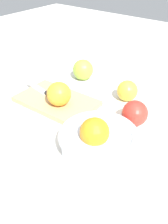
{
  "coord_description": "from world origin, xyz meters",
  "views": [
    {
      "loc": [
        -0.42,
        0.48,
        0.44
      ],
      "look_at": [
        -0.05,
        0.01,
        0.04
      ],
      "focal_mm": 40.83,
      "sensor_mm": 36.0,
      "label": 1
    }
  ],
  "objects_px": {
    "orange_on_board": "(59,94)",
    "apple_front_right": "(83,70)",
    "apple_front_left": "(135,113)",
    "cutting_board": "(56,101)",
    "apple_front_left_2": "(127,91)",
    "knife": "(44,92)",
    "bowl": "(98,139)"
  },
  "relations": [
    {
      "from": "apple_front_left_2",
      "to": "orange_on_board",
      "type": "bearing_deg",
      "value": 52.26
    },
    {
      "from": "apple_front_left_2",
      "to": "knife",
      "type": "bearing_deg",
      "value": 34.47
    },
    {
      "from": "cutting_board",
      "to": "apple_front_left_2",
      "type": "bearing_deg",
      "value": -136.42
    },
    {
      "from": "cutting_board",
      "to": "apple_front_left_2",
      "type": "distance_m",
      "value": 0.23
    },
    {
      "from": "knife",
      "to": "cutting_board",
      "type": "bearing_deg",
      "value": 176.04
    },
    {
      "from": "apple_front_left_2",
      "to": "apple_front_right",
      "type": "bearing_deg",
      "value": -8.66
    },
    {
      "from": "bowl",
      "to": "cutting_board",
      "type": "bearing_deg",
      "value": -22.65
    },
    {
      "from": "bowl",
      "to": "apple_front_left",
      "type": "xyz_separation_m",
      "value": [
        -0.02,
        -0.15,
        0.0
      ]
    },
    {
      "from": "orange_on_board",
      "to": "bowl",
      "type": "bearing_deg",
      "value": 158.59
    },
    {
      "from": "orange_on_board",
      "to": "knife",
      "type": "relative_size",
      "value": 0.48
    },
    {
      "from": "apple_front_right",
      "to": "bowl",
      "type": "bearing_deg",
      "value": 133.55
    },
    {
      "from": "knife",
      "to": "apple_front_right",
      "type": "xyz_separation_m",
      "value": [
        -0.02,
        -0.19,
        0.02
      ]
    },
    {
      "from": "orange_on_board",
      "to": "apple_front_left",
      "type": "bearing_deg",
      "value": -162.1
    },
    {
      "from": "bowl",
      "to": "apple_front_left",
      "type": "height_order",
      "value": "bowl"
    },
    {
      "from": "bowl",
      "to": "apple_front_left_2",
      "type": "bearing_deg",
      "value": -75.64
    },
    {
      "from": "knife",
      "to": "apple_front_left",
      "type": "xyz_separation_m",
      "value": [
        -0.31,
        -0.05,
        0.02
      ]
    },
    {
      "from": "bowl",
      "to": "knife",
      "type": "xyz_separation_m",
      "value": [
        0.29,
        -0.1,
        -0.01
      ]
    },
    {
      "from": "bowl",
      "to": "cutting_board",
      "type": "distance_m",
      "value": 0.26
    },
    {
      "from": "orange_on_board",
      "to": "apple_front_left",
      "type": "distance_m",
      "value": 0.24
    },
    {
      "from": "orange_on_board",
      "to": "apple_front_left",
      "type": "height_order",
      "value": "orange_on_board"
    },
    {
      "from": "cutting_board",
      "to": "orange_on_board",
      "type": "bearing_deg",
      "value": 149.7
    },
    {
      "from": "bowl",
      "to": "cutting_board",
      "type": "xyz_separation_m",
      "value": [
        0.23,
        -0.1,
        -0.03
      ]
    },
    {
      "from": "orange_on_board",
      "to": "apple_front_left_2",
      "type": "xyz_separation_m",
      "value": [
        -0.14,
        -0.18,
        -0.02
      ]
    },
    {
      "from": "cutting_board",
      "to": "knife",
      "type": "height_order",
      "value": "knife"
    },
    {
      "from": "apple_front_left_2",
      "to": "apple_front_right",
      "type": "height_order",
      "value": "apple_front_right"
    },
    {
      "from": "knife",
      "to": "bowl",
      "type": "bearing_deg",
      "value": 160.85
    },
    {
      "from": "orange_on_board",
      "to": "apple_front_right",
      "type": "relative_size",
      "value": 0.97
    },
    {
      "from": "orange_on_board",
      "to": "apple_front_left_2",
      "type": "distance_m",
      "value": 0.23
    },
    {
      "from": "bowl",
      "to": "orange_on_board",
      "type": "distance_m",
      "value": 0.22
    },
    {
      "from": "bowl",
      "to": "cutting_board",
      "type": "relative_size",
      "value": 0.78
    },
    {
      "from": "bowl",
      "to": "apple_front_left_2",
      "type": "relative_size",
      "value": 2.93
    },
    {
      "from": "apple_front_left",
      "to": "apple_front_left_2",
      "type": "xyz_separation_m",
      "value": [
        0.09,
        -0.11,
        -0.0
      ]
    }
  ]
}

